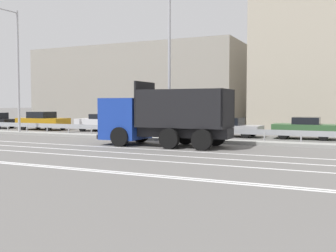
% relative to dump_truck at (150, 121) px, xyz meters
% --- Properties ---
extents(ground_plane, '(320.00, 320.00, 0.00)m').
position_rel_dump_truck_xyz_m(ground_plane, '(-0.71, 0.98, -1.32)').
color(ground_plane, '#605E5B').
extents(lane_strip_0, '(62.27, 0.16, 0.01)m').
position_rel_dump_truck_xyz_m(lane_strip_0, '(0.99, -1.77, -1.32)').
color(lane_strip_0, silver).
rests_on(lane_strip_0, ground_plane).
extents(lane_strip_1, '(62.27, 0.16, 0.01)m').
position_rel_dump_truck_xyz_m(lane_strip_1, '(0.99, -3.50, -1.32)').
color(lane_strip_1, silver).
rests_on(lane_strip_1, ground_plane).
extents(lane_strip_2, '(62.27, 0.16, 0.01)m').
position_rel_dump_truck_xyz_m(lane_strip_2, '(0.99, -5.17, -1.32)').
color(lane_strip_2, silver).
rests_on(lane_strip_2, ground_plane).
extents(lane_strip_3, '(62.27, 0.16, 0.01)m').
position_rel_dump_truck_xyz_m(lane_strip_3, '(0.99, -7.98, -1.32)').
color(lane_strip_3, silver).
rests_on(lane_strip_3, ground_plane).
extents(lane_strip_4, '(62.27, 0.16, 0.01)m').
position_rel_dump_truck_xyz_m(lane_strip_4, '(0.99, -8.23, -1.32)').
color(lane_strip_4, silver).
rests_on(lane_strip_4, ground_plane).
extents(median_island, '(34.25, 1.10, 0.18)m').
position_rel_dump_truck_xyz_m(median_island, '(-0.71, 2.93, -1.23)').
color(median_island, gray).
rests_on(median_island, ground_plane).
extents(median_guardrail, '(62.27, 0.09, 0.78)m').
position_rel_dump_truck_xyz_m(median_guardrail, '(-0.71, 4.07, -0.75)').
color(median_guardrail, '#9EA0A5').
rests_on(median_guardrail, ground_plane).
extents(dump_truck, '(7.28, 2.84, 3.49)m').
position_rel_dump_truck_xyz_m(dump_truck, '(0.00, 0.00, 0.00)').
color(dump_truck, '#19389E').
rests_on(dump_truck, ground_plane).
extents(median_road_sign, '(0.72, 0.16, 2.31)m').
position_rel_dump_truck_xyz_m(median_road_sign, '(-3.33, 2.93, -0.11)').
color(median_road_sign, white).
rests_on(median_road_sign, ground_plane).
extents(street_lamp_1, '(0.71, 2.01, 9.19)m').
position_rel_dump_truck_xyz_m(street_lamp_1, '(-12.65, 2.77, 3.74)').
color(street_lamp_1, '#ADADB2').
rests_on(street_lamp_1, ground_plane).
extents(street_lamp_2, '(0.71, 2.75, 9.04)m').
position_rel_dump_truck_xyz_m(street_lamp_2, '(-0.18, 2.76, 3.75)').
color(street_lamp_2, '#ADADB2').
rests_on(street_lamp_2, ground_plane).
extents(parked_car_2, '(4.58, 2.08, 1.59)m').
position_rel_dump_truck_xyz_m(parked_car_2, '(-14.52, 7.40, -0.53)').
color(parked_car_2, '#B27A14').
rests_on(parked_car_2, ground_plane).
extents(parked_car_3, '(4.38, 2.08, 1.45)m').
position_rel_dump_truck_xyz_m(parked_car_3, '(-8.64, 8.05, -0.57)').
color(parked_car_3, silver).
rests_on(parked_car_3, ground_plane).
extents(parked_car_4, '(4.52, 2.09, 1.43)m').
position_rel_dump_truck_xyz_m(parked_car_4, '(-3.42, 7.41, -0.60)').
color(parked_car_4, '#B27A14').
rests_on(parked_car_4, ground_plane).
extents(parked_car_5, '(4.30, 2.10, 1.31)m').
position_rel_dump_truck_xyz_m(parked_car_5, '(2.43, 7.49, -0.65)').
color(parked_car_5, '#A3A3A8').
rests_on(parked_car_5, ground_plane).
extents(parked_car_6, '(3.94, 2.03, 1.42)m').
position_rel_dump_truck_xyz_m(parked_car_6, '(7.32, 7.66, -0.59)').
color(parked_car_6, '#335B33').
rests_on(parked_car_6, ground_plane).
extents(background_building_0, '(22.82, 14.56, 8.28)m').
position_rel_dump_truck_xyz_m(background_building_0, '(-11.09, 21.57, 2.82)').
color(background_building_0, gray).
rests_on(background_building_0, ground_plane).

